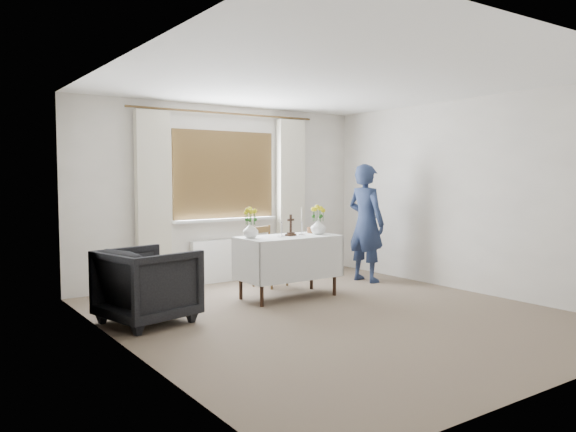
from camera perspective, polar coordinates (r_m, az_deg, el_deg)
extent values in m
plane|color=#7F6C57|center=(6.18, 4.82, -9.98)|extent=(5.00, 5.00, 0.00)
cube|color=white|center=(6.96, 0.04, -5.18)|extent=(1.24, 0.64, 0.76)
imported|color=black|center=(5.94, -14.05, -6.84)|extent=(1.02, 1.00, 0.77)
imported|color=navy|center=(8.05, 7.92, -0.71)|extent=(0.47, 0.65, 1.67)
cube|color=white|center=(8.09, -6.20, -4.48)|extent=(1.10, 0.10, 0.60)
imported|color=white|center=(6.68, -3.82, -1.45)|extent=(0.21, 0.21, 0.19)
imported|color=white|center=(7.12, 3.08, -1.08)|extent=(0.24, 0.24, 0.20)
cylinder|color=brown|center=(7.31, 2.72, -1.43)|extent=(0.25, 0.25, 0.08)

